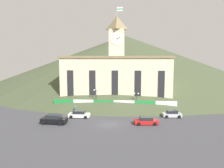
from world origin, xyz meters
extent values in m
plane|color=#424247|center=(0.00, 0.00, 0.00)|extent=(160.00, 160.00, 0.00)
cube|color=beige|center=(0.00, 20.93, 6.32)|extent=(29.02, 11.67, 12.63)
cube|color=olive|center=(0.00, 20.93, 12.93)|extent=(29.62, 12.27, 0.60)
cube|color=beige|center=(0.00, 20.93, 16.82)|extent=(4.06, 4.06, 7.17)
pyramid|color=olive|center=(0.00, 20.93, 22.23)|extent=(4.47, 4.47, 3.66)
cylinder|color=silver|center=(0.00, 18.84, 17.68)|extent=(3.09, 0.12, 3.09)
cube|color=black|center=(0.57, 18.76, 17.95)|extent=(1.19, 0.06, 0.63)
cylinder|color=#B2B2B7|center=(0.00, 20.93, 25.26)|extent=(0.10, 0.10, 2.40)
cube|color=white|center=(0.80, 20.93, 25.91)|extent=(1.60, 0.06, 1.00)
cube|color=#1E8438|center=(0.80, 20.89, 25.91)|extent=(1.60, 0.04, 0.28)
cube|color=#232328|center=(-11.61, 15.01, 6.06)|extent=(1.60, 0.16, 6.95)
cube|color=#232328|center=(-5.80, 15.01, 6.06)|extent=(1.60, 0.16, 6.95)
cube|color=#232328|center=(0.00, 15.01, 6.06)|extent=(1.60, 0.16, 6.95)
cube|color=#232328|center=(5.80, 15.01, 6.06)|extent=(1.60, 0.16, 6.95)
cube|color=#232328|center=(11.61, 15.01, 6.06)|extent=(1.60, 0.16, 6.95)
cube|color=#1E8438|center=(-12.44, 11.73, 1.27)|extent=(4.98, 0.12, 2.54)
cube|color=white|center=(-7.47, 11.73, 1.27)|extent=(4.98, 0.12, 2.54)
cube|color=#1E8438|center=(-2.49, 11.73, 1.27)|extent=(4.98, 0.12, 2.54)
cube|color=white|center=(2.49, 11.73, 1.27)|extent=(4.98, 0.12, 2.54)
cube|color=#1E8438|center=(7.47, 11.73, 1.27)|extent=(4.98, 0.12, 2.54)
cube|color=white|center=(12.44, 11.73, 1.27)|extent=(4.98, 0.12, 2.54)
cone|color=#424C33|center=(0.00, 71.58, 12.19)|extent=(131.09, 131.09, 24.38)
cylinder|color=black|center=(-4.43, 12.33, 2.41)|extent=(0.14, 0.14, 4.81)
cube|color=black|center=(-4.43, 12.33, 4.66)|extent=(0.90, 0.08, 0.08)
sphere|color=white|center=(-4.88, 12.33, 4.84)|extent=(0.36, 0.36, 0.36)
sphere|color=white|center=(-3.98, 12.33, 4.84)|extent=(0.36, 0.36, 0.36)
cylinder|color=black|center=(5.37, 12.33, 2.05)|extent=(0.14, 0.14, 4.10)
cube|color=black|center=(5.37, 12.33, 3.95)|extent=(0.90, 0.08, 0.08)
sphere|color=white|center=(4.92, 12.33, 4.13)|extent=(0.36, 0.36, 0.36)
sphere|color=white|center=(5.82, 12.33, 4.13)|extent=(0.36, 0.36, 0.36)
cube|color=red|center=(7.14, 0.98, 0.50)|extent=(4.57, 2.28, 0.72)
cube|color=#1E2328|center=(7.14, 0.98, 1.16)|extent=(2.59, 1.92, 0.59)
cylinder|color=black|center=(8.53, 2.04, 0.32)|extent=(0.67, 0.39, 0.64)
cylinder|color=black|center=(8.73, 0.25, 0.32)|extent=(0.67, 0.39, 0.64)
cylinder|color=black|center=(5.55, 1.70, 0.32)|extent=(0.67, 0.39, 0.64)
cylinder|color=black|center=(5.75, -0.09, 0.32)|extent=(0.67, 0.39, 0.64)
cube|color=black|center=(-10.45, -0.28, 0.62)|extent=(5.02, 2.31, 0.89)
cube|color=#1E2328|center=(-10.45, -0.28, 1.44)|extent=(2.81, 2.01, 0.73)
cylinder|color=black|center=(-12.18, -1.17, 0.40)|extent=(0.81, 0.41, 0.79)
cylinder|color=black|center=(-12.05, 0.83, 0.40)|extent=(0.81, 0.41, 0.79)
cylinder|color=black|center=(-8.86, -1.38, 0.40)|extent=(0.81, 0.41, 0.79)
cylinder|color=black|center=(-8.73, 0.61, 0.40)|extent=(0.81, 0.41, 0.79)
cube|color=white|center=(-6.71, 4.55, 0.52)|extent=(4.53, 1.87, 0.74)
cube|color=#1E2328|center=(-6.71, 4.55, 1.20)|extent=(2.50, 1.69, 0.61)
cylinder|color=black|center=(-5.20, 5.47, 0.33)|extent=(0.66, 0.33, 0.66)
cylinder|color=black|center=(-5.17, 3.67, 0.33)|extent=(0.66, 0.33, 0.66)
cylinder|color=black|center=(-8.26, 5.43, 0.33)|extent=(0.66, 0.33, 0.66)
cylinder|color=black|center=(-8.23, 3.63, 0.33)|extent=(0.66, 0.33, 0.66)
cube|color=#B7B7BC|center=(12.94, 6.69, 0.52)|extent=(4.01, 1.98, 0.74)
cube|color=#1E2328|center=(12.94, 6.69, 1.20)|extent=(2.25, 1.72, 0.61)
cylinder|color=black|center=(11.68, 5.75, 0.33)|extent=(0.68, 0.35, 0.66)
cylinder|color=black|center=(11.55, 7.44, 0.33)|extent=(0.68, 0.35, 0.66)
cylinder|color=black|center=(14.32, 5.94, 0.33)|extent=(0.68, 0.35, 0.66)
cylinder|color=black|center=(14.20, 7.64, 0.33)|extent=(0.68, 0.35, 0.66)
cylinder|color=#33567A|center=(-8.50, 8.19, 0.41)|extent=(0.19, 0.19, 0.81)
cylinder|color=#33567A|center=(-8.60, 7.97, 0.41)|extent=(0.19, 0.19, 0.81)
cylinder|color=#33567A|center=(-8.55, 8.08, 1.13)|extent=(0.50, 0.50, 0.64)
sphere|color=tan|center=(-8.55, 8.08, 1.59)|extent=(0.27, 0.27, 0.27)
camera|label=1|loc=(4.62, -39.88, 12.19)|focal=35.00mm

